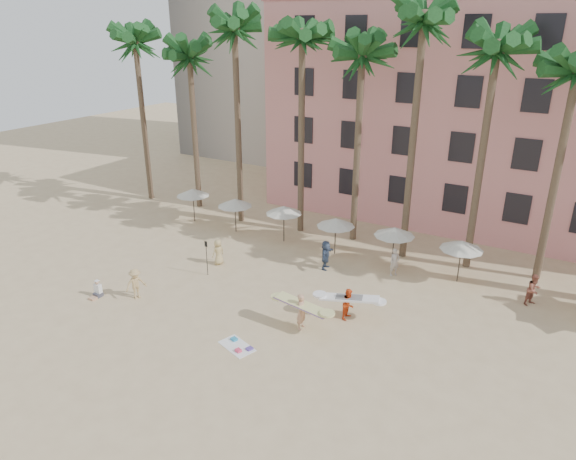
# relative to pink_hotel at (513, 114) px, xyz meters

# --- Properties ---
(ground) EXTENTS (120.00, 120.00, 0.00)m
(ground) POSITION_rel_pink_hotel_xyz_m (-7.00, -26.00, -8.00)
(ground) COLOR #D1B789
(ground) RESTS_ON ground
(pink_hotel) EXTENTS (35.00, 14.00, 16.00)m
(pink_hotel) POSITION_rel_pink_hotel_xyz_m (0.00, 0.00, 0.00)
(pink_hotel) COLOR #DF8B87
(pink_hotel) RESTS_ON ground
(palm_row) EXTENTS (44.40, 5.40, 16.30)m
(palm_row) POSITION_rel_pink_hotel_xyz_m (-6.49, -11.00, 4.97)
(palm_row) COLOR brown
(palm_row) RESTS_ON ground
(umbrella_row) EXTENTS (22.50, 2.70, 2.73)m
(umbrella_row) POSITION_rel_pink_hotel_xyz_m (-10.00, -13.50, -5.67)
(umbrella_row) COLOR #332B23
(umbrella_row) RESTS_ON ground
(beach_towel) EXTENTS (2.03, 1.53, 0.14)m
(beach_towel) POSITION_rel_pink_hotel_xyz_m (-7.37, -25.43, -7.97)
(beach_towel) COLOR white
(beach_towel) RESTS_ON ground
(carrier_yellow) EXTENTS (2.92, 0.92, 1.92)m
(carrier_yellow) POSITION_rel_pink_hotel_xyz_m (-5.54, -22.50, -6.94)
(carrier_yellow) COLOR tan
(carrier_yellow) RESTS_ON ground
(carrier_white) EXTENTS (3.14, 1.58, 1.67)m
(carrier_white) POSITION_rel_pink_hotel_xyz_m (-3.92, -20.42, -7.09)
(carrier_white) COLOR #EB4918
(carrier_white) RESTS_ON ground
(beachgoers) EXTENTS (20.17, 11.57, 1.88)m
(beachgoers) POSITION_rel_pink_hotel_xyz_m (-7.62, -17.92, -7.10)
(beachgoers) COLOR #394964
(beachgoers) RESTS_ON ground
(paddle) EXTENTS (0.18, 0.04, 2.23)m
(paddle) POSITION_rel_pink_hotel_xyz_m (-13.35, -20.23, -6.59)
(paddle) COLOR black
(paddle) RESTS_ON ground
(seated_man) EXTENTS (0.43, 0.75, 0.98)m
(seated_man) POSITION_rel_pink_hotel_xyz_m (-16.99, -25.48, -7.66)
(seated_man) COLOR #3F3F4C
(seated_man) RESTS_ON ground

